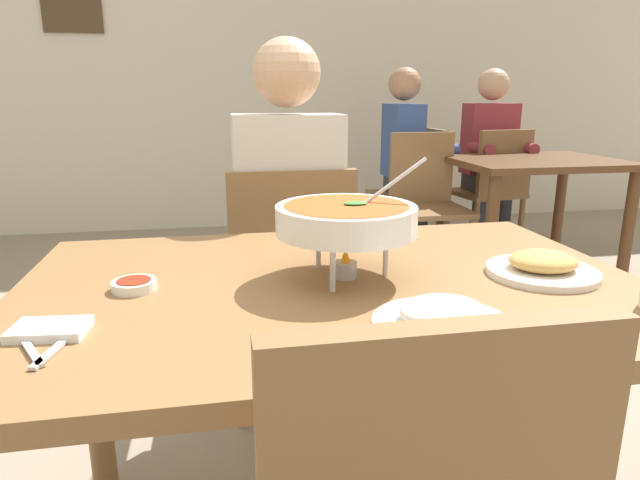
{
  "coord_description": "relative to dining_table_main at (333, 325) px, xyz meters",
  "views": [
    {
      "loc": [
        -0.23,
        -1.09,
        1.13
      ],
      "look_at": [
        0.0,
        0.15,
        0.8
      ],
      "focal_mm": 30.78,
      "sensor_mm": 36.0,
      "label": 1
    }
  ],
  "objects": [
    {
      "name": "spoon_utensil",
      "position": [
        -0.49,
        -0.23,
        0.11
      ],
      "size": [
        0.05,
        0.17,
        0.01
      ],
      "primitive_type": "cube",
      "rotation": [
        0.0,
        0.0,
        -0.23
      ],
      "color": "silver",
      "rests_on": "dining_table_main"
    },
    {
      "name": "patron_bg_left",
      "position": [
        1.72,
        2.6,
        0.1
      ],
      "size": [
        0.4,
        0.45,
        1.31
      ],
      "color": "#2D2D38",
      "rests_on": "ground_plane"
    },
    {
      "name": "rice_plate",
      "position": [
        0.13,
        -0.29,
        0.13
      ],
      "size": [
        0.24,
        0.24,
        0.06
      ],
      "color": "white",
      "rests_on": "dining_table_main"
    },
    {
      "name": "chair_bg_left",
      "position": [
        1.7,
        2.48,
        -0.13
      ],
      "size": [
        0.5,
        0.5,
        0.9
      ],
      "color": "brown",
      "rests_on": "ground_plane"
    },
    {
      "name": "appetizer_plate",
      "position": [
        0.46,
        -0.05,
        0.13
      ],
      "size": [
        0.24,
        0.24,
        0.06
      ],
      "color": "white",
      "rests_on": "dining_table_main"
    },
    {
      "name": "diner_main",
      "position": [
        0.0,
        0.76,
        0.1
      ],
      "size": [
        0.4,
        0.45,
        1.31
      ],
      "color": "#2D2D38",
      "rests_on": "ground_plane"
    },
    {
      "name": "chair_diner_main",
      "position": [
        -0.0,
        0.73,
        -0.13
      ],
      "size": [
        0.44,
        0.44,
        0.9
      ],
      "color": "brown",
      "rests_on": "ground_plane"
    },
    {
      "name": "sauce_dish",
      "position": [
        -0.41,
        0.02,
        0.12
      ],
      "size": [
        0.09,
        0.09,
        0.02
      ],
      "color": "white",
      "rests_on": "dining_table_main"
    },
    {
      "name": "chair_bg_middle",
      "position": [
        1.17,
        2.59,
        -0.13
      ],
      "size": [
        0.46,
        0.46,
        0.9
      ],
      "color": "brown",
      "rests_on": "ground_plane"
    },
    {
      "name": "dining_table_far",
      "position": [
        1.71,
        2.01,
        -0.03
      ],
      "size": [
        1.0,
        0.8,
        0.75
      ],
      "color": "#51331C",
      "rests_on": "ground_plane"
    },
    {
      "name": "dining_table_main",
      "position": [
        0.0,
        0.0,
        0.0
      ],
      "size": [
        1.32,
        0.89,
        0.75
      ],
      "color": "brown",
      "rests_on": "ground_plane"
    },
    {
      "name": "chair_bg_right",
      "position": [
        1.06,
        2.15,
        -0.13
      ],
      "size": [
        0.44,
        0.44,
        0.9
      ],
      "color": "brown",
      "rests_on": "ground_plane"
    },
    {
      "name": "patron_bg_middle",
      "position": [
        1.08,
        2.57,
        0.1
      ],
      "size": [
        0.45,
        0.4,
        1.31
      ],
      "color": "#2D2D38",
      "rests_on": "ground_plane"
    },
    {
      "name": "napkin_folded",
      "position": [
        -0.52,
        -0.18,
        0.11
      ],
      "size": [
        0.13,
        0.09,
        0.02
      ],
      "primitive_type": "cube",
      "rotation": [
        0.0,
        0.0,
        -0.11
      ],
      "color": "white",
      "rests_on": "dining_table_main"
    },
    {
      "name": "fork_utensil",
      "position": [
        -0.54,
        -0.23,
        0.11
      ],
      "size": [
        0.09,
        0.16,
        0.01
      ],
      "primitive_type": "cube",
      "rotation": [
        0.0,
        0.0,
        0.49
      ],
      "color": "silver",
      "rests_on": "dining_table_main"
    },
    {
      "name": "curry_bowl",
      "position": [
        0.03,
        0.01,
        0.23
      ],
      "size": [
        0.33,
        0.3,
        0.26
      ],
      "color": "silver",
      "rests_on": "dining_table_main"
    },
    {
      "name": "cafe_rear_partition",
      "position": [
        0.0,
        3.77,
        0.86
      ],
      "size": [
        10.0,
        0.1,
        3.0
      ],
      "primitive_type": "cube",
      "color": "beige",
      "rests_on": "ground_plane"
    }
  ]
}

